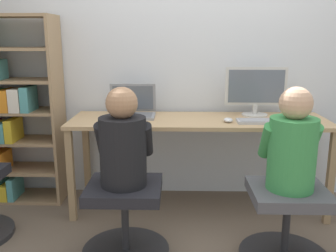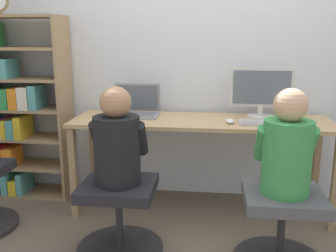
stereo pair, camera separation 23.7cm
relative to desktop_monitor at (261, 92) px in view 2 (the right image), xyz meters
The scene contains 12 objects.
ground_plane 1.15m from the desktop_monitor, 137.30° to the right, with size 14.00×14.00×0.00m, color brown.
wall_back 0.62m from the desktop_monitor, 154.94° to the left, with size 10.00×0.05×2.60m.
desk 0.56m from the desktop_monitor, 163.43° to the right, with size 2.02×0.58×0.75m.
desktop_monitor is the anchor object (origin of this frame).
laptop 1.02m from the desktop_monitor, behind, with size 0.38×0.29×0.26m.
keyboard 0.33m from the desktop_monitor, 85.41° to the right, with size 0.41×0.14×0.03m.
computer_mouse_by_keyboard 0.40m from the desktop_monitor, 134.78° to the right, with size 0.07×0.09×0.03m.
office_chair_left 1.13m from the desktop_monitor, 86.78° to the right, with size 0.57×0.57×0.48m.
office_chair_right 1.46m from the desktop_monitor, 138.96° to the right, with size 0.57×0.57×0.48m.
person_at_monitor 0.90m from the desktop_monitor, 86.76° to the right, with size 0.35×0.30×0.62m.
person_at_laptop 1.29m from the desktop_monitor, 139.10° to the right, with size 0.35×0.30×0.61m.
bookshelf 2.14m from the desktop_monitor, behind, with size 0.85×0.33×1.56m.
Camera 2 is at (0.07, -2.58, 1.38)m, focal length 40.00 mm.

